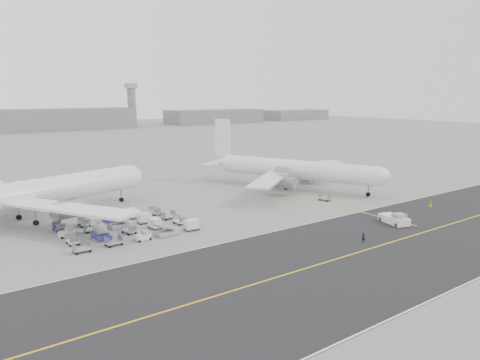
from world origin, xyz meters
TOP-DOWN VIEW (x-y plane):
  - ground at (0.00, 0.00)m, footprint 700.00×700.00m
  - taxiway at (5.02, -17.98)m, footprint 220.00×59.00m
  - horizon_buildings at (30.00, 260.00)m, footprint 520.00×28.00m
  - control_tower at (100.00, 265.00)m, footprint 7.00×7.00m
  - airliner_a at (-25.44, 29.66)m, footprint 52.00×50.87m
  - airliner_b at (35.69, 24.05)m, footprint 45.35×46.28m
  - pushback_tug at (27.90, -11.74)m, footprint 4.28×7.74m
  - jet_bridge at (38.19, 25.51)m, footprint 15.64×7.73m
  - gse_cluster at (-13.38, 13.84)m, footprint 27.27×21.92m
  - stray_dolly at (31.73, 9.09)m, footprint 2.05×2.69m
  - ground_crew_a at (14.44, -15.45)m, footprint 0.72×0.61m
  - ground_crew_b at (43.18, -9.47)m, footprint 1.02×0.93m

SIDE VIEW (x-z plane):
  - ground at x=0.00m, z-range 0.00..0.00m
  - horizon_buildings at x=30.00m, z-range -14.00..14.00m
  - gse_cluster at x=-13.38m, z-range -0.99..0.99m
  - stray_dolly at x=31.73m, z-range -0.73..0.73m
  - taxiway at x=5.02m, z-range -0.01..0.03m
  - ground_crew_a at x=14.44m, z-range 0.00..1.69m
  - ground_crew_b at x=43.18m, z-range 0.00..1.70m
  - pushback_tug at x=27.90m, z-range -0.20..1.99m
  - jet_bridge at x=38.19m, z-range 1.16..7.06m
  - airliner_b at x=35.69m, z-range -3.55..13.25m
  - airliner_a at x=-25.44m, z-range -3.88..14.46m
  - control_tower at x=100.00m, z-range 0.63..31.88m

